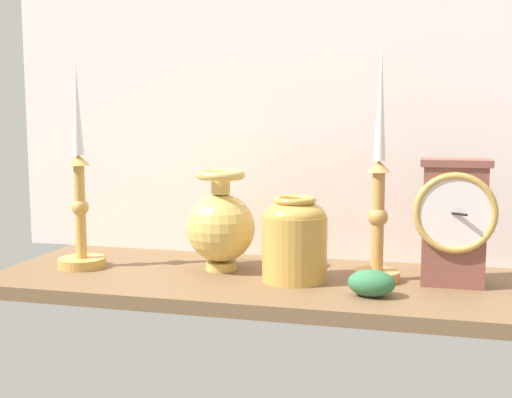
{
  "coord_description": "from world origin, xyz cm",
  "views": [
    {
      "loc": [
        25.63,
        -110.3,
        28.4
      ],
      "look_at": [
        -2.55,
        0.0,
        14.0
      ],
      "focal_mm": 45.27,
      "sensor_mm": 36.0,
      "label": 1
    }
  ],
  "objects": [
    {
      "name": "ground_plane",
      "position": [
        0.0,
        0.0,
        -1.2
      ],
      "size": [
        100.0,
        36.0,
        2.4
      ],
      "primitive_type": "cube",
      "color": "brown"
    },
    {
      "name": "back_wall",
      "position": [
        0.0,
        18.5,
        32.5
      ],
      "size": [
        120.0,
        2.0,
        65.0
      ],
      "primitive_type": "cube",
      "color": "silver",
      "rests_on": "ground_plane"
    },
    {
      "name": "mantel_clock",
      "position": [
        31.41,
        1.75,
        11.23
      ],
      "size": [
        13.53,
        8.66,
        21.5
      ],
      "color": "brown",
      "rests_on": "ground_plane"
    },
    {
      "name": "candlestick_tall_left",
      "position": [
        -36.5,
        -1.55,
        12.24
      ],
      "size": [
        8.98,
        8.98,
        38.81
      ],
      "color": "gold",
      "rests_on": "ground_plane"
    },
    {
      "name": "candlestick_tall_center",
      "position": [
        18.8,
        1.88,
        13.23
      ],
      "size": [
        8.0,
        8.0,
        40.79
      ],
      "color": "#C18B47",
      "rests_on": "ground_plane"
    },
    {
      "name": "brass_vase_bulbous",
      "position": [
        -10.07,
        2.97,
        8.57
      ],
      "size": [
        12.73,
        12.73,
        18.73
      ],
      "color": "tan",
      "rests_on": "ground_plane"
    },
    {
      "name": "brass_vase_jar",
      "position": [
        4.77,
        -1.39,
        7.66
      ],
      "size": [
        11.4,
        11.4,
        14.78
      ],
      "color": "gold",
      "rests_on": "ground_plane"
    },
    {
      "name": "ivy_sprig",
      "position": [
        18.65,
        -8.53,
        2.17
      ],
      "size": [
        7.55,
        5.29,
        4.34
      ],
      "color": "#326F43",
      "rests_on": "ground_plane"
    }
  ]
}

